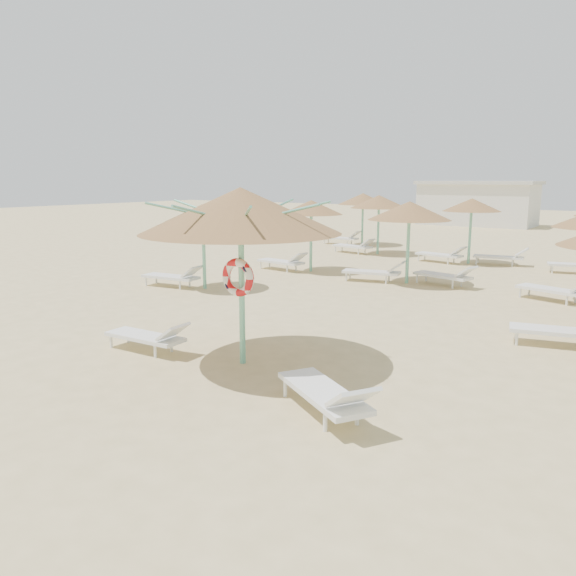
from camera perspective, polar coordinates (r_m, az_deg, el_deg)
The scene contains 6 objects.
ground at distance 10.48m, azimuth -5.38°, elevation -7.95°, with size 120.00×120.00×0.00m, color #D3BA81.
main_palapa at distance 10.13m, azimuth -4.85°, elevation 7.80°, with size 3.63×3.63×3.26m.
lounger_main_a at distance 11.54m, azimuth -13.91°, elevation -4.76°, with size 1.89×0.66×0.68m.
lounger_main_b at distance 8.26m, azimuth 4.03°, elevation -10.62°, with size 2.08×1.60×0.75m.
palapa_field at distance 19.30m, azimuth 19.69°, elevation 7.09°, with size 21.22×16.14×2.71m.
service_hut at distance 44.36m, azimuth 18.69°, elevation 8.19°, with size 8.40×4.40×3.25m.
Camera 1 is at (6.43, -7.55, 3.40)m, focal length 35.00 mm.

